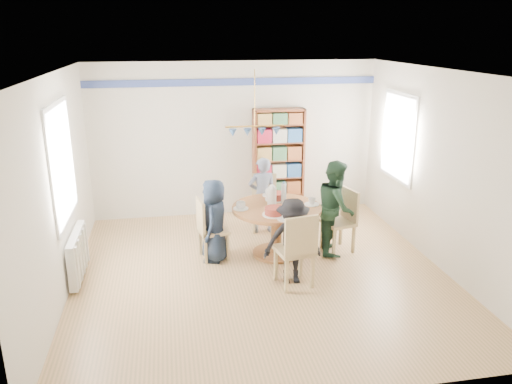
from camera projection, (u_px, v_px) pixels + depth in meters
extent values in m
plane|color=tan|center=(261.00, 274.00, 6.84)|extent=(5.00, 5.00, 0.00)
plane|color=white|center=(262.00, 72.00, 6.01)|extent=(5.00, 5.00, 0.00)
plane|color=silver|center=(235.00, 140.00, 8.77)|extent=(5.00, 0.00, 5.00)
plane|color=silver|center=(318.00, 264.00, 4.08)|extent=(5.00, 0.00, 5.00)
plane|color=silver|center=(58.00, 190.00, 6.00)|extent=(0.00, 5.00, 5.00)
plane|color=silver|center=(440.00, 170.00, 6.84)|extent=(0.00, 5.00, 5.00)
cube|color=navy|center=(234.00, 82.00, 8.44)|extent=(5.00, 0.02, 0.12)
cube|color=white|center=(61.00, 163.00, 6.21)|extent=(0.03, 1.32, 1.52)
cube|color=white|center=(63.00, 163.00, 6.21)|extent=(0.01, 1.20, 1.40)
cube|color=white|center=(398.00, 137.00, 8.00)|extent=(0.03, 1.12, 1.42)
cube|color=white|center=(397.00, 137.00, 7.99)|extent=(0.01, 1.00, 1.30)
cylinder|color=gold|center=(255.00, 98.00, 6.59)|extent=(0.01, 0.01, 0.75)
cylinder|color=gold|center=(255.00, 126.00, 6.71)|extent=(0.80, 0.02, 0.02)
cone|color=#3A63A2|center=(233.00, 133.00, 6.68)|extent=(0.11, 0.11, 0.10)
cone|color=#3A63A2|center=(247.00, 132.00, 6.72)|extent=(0.11, 0.11, 0.10)
cone|color=#3A63A2|center=(262.00, 132.00, 6.75)|extent=(0.11, 0.11, 0.10)
cone|color=#3A63A2|center=(276.00, 131.00, 6.78)|extent=(0.11, 0.11, 0.10)
cube|color=silver|center=(78.00, 254.00, 6.60)|extent=(0.10, 1.00, 0.60)
cube|color=silver|center=(78.00, 267.00, 6.24)|extent=(0.02, 0.06, 0.56)
cube|color=silver|center=(80.00, 261.00, 6.43)|extent=(0.02, 0.06, 0.56)
cube|color=silver|center=(83.00, 254.00, 6.61)|extent=(0.02, 0.06, 0.56)
cube|color=silver|center=(85.00, 248.00, 6.80)|extent=(0.02, 0.06, 0.56)
cube|color=silver|center=(87.00, 242.00, 6.99)|extent=(0.02, 0.06, 0.56)
cylinder|color=brown|center=(277.00, 208.00, 7.22)|extent=(1.30, 1.30, 0.05)
cylinder|color=brown|center=(276.00, 232.00, 7.33)|extent=(0.16, 0.16, 0.70)
cylinder|color=brown|center=(276.00, 253.00, 7.43)|extent=(0.70, 0.70, 0.04)
cube|color=#CEB47E|center=(213.00, 230.00, 7.19)|extent=(0.46, 0.46, 0.05)
cube|color=#CEB47E|center=(201.00, 216.00, 7.06)|extent=(0.10, 0.40, 0.48)
cube|color=#CEB47E|center=(228.00, 247.00, 7.17)|extent=(0.04, 0.04, 0.41)
cube|color=#CEB47E|center=(222.00, 239.00, 7.46)|extent=(0.04, 0.04, 0.41)
cube|color=#CEB47E|center=(206.00, 251.00, 7.06)|extent=(0.04, 0.04, 0.41)
cube|color=#CEB47E|center=(200.00, 242.00, 7.36)|extent=(0.04, 0.04, 0.41)
cube|color=#CEB47E|center=(338.00, 223.00, 7.43)|extent=(0.51, 0.51, 0.05)
cube|color=#CEB47E|center=(350.00, 205.00, 7.43)|extent=(0.14, 0.42, 0.50)
cube|color=#CEB47E|center=(322.00, 235.00, 7.58)|extent=(0.05, 0.05, 0.43)
cube|color=#CEB47E|center=(334.00, 243.00, 7.29)|extent=(0.05, 0.05, 0.43)
cube|color=#CEB47E|center=(341.00, 231.00, 7.72)|extent=(0.05, 0.05, 0.43)
cube|color=#CEB47E|center=(353.00, 239.00, 7.42)|extent=(0.05, 0.05, 0.43)
cube|color=#CEB47E|center=(264.00, 205.00, 8.21)|extent=(0.48, 0.48, 0.05)
cube|color=#CEB47E|center=(264.00, 188.00, 8.31)|extent=(0.41, 0.12, 0.49)
cube|color=#CEB47E|center=(254.00, 222.00, 8.13)|extent=(0.05, 0.05, 0.42)
cube|color=#CEB47E|center=(274.00, 222.00, 8.12)|extent=(0.05, 0.05, 0.42)
cube|color=#CEB47E|center=(254.00, 215.00, 8.44)|extent=(0.05, 0.05, 0.42)
cube|color=#CEB47E|center=(274.00, 215.00, 8.44)|extent=(0.05, 0.05, 0.42)
cube|color=#CEB47E|center=(294.00, 250.00, 6.42)|extent=(0.52, 0.52, 0.05)
cube|color=#CEB47E|center=(302.00, 237.00, 6.15)|extent=(0.45, 0.12, 0.53)
cube|color=#CEB47E|center=(301.00, 260.00, 6.72)|extent=(0.05, 0.05, 0.46)
cube|color=#CEB47E|center=(276.00, 264.00, 6.60)|extent=(0.05, 0.05, 0.46)
cube|color=#CEB47E|center=(313.00, 272.00, 6.39)|extent=(0.05, 0.05, 0.46)
cube|color=#CEB47E|center=(287.00, 276.00, 6.27)|extent=(0.05, 0.05, 0.46)
imported|color=#162132|center=(214.00, 220.00, 7.08)|extent=(0.51, 0.66, 1.21)
imported|color=#193321|center=(336.00, 207.00, 7.34)|extent=(0.68, 0.79, 1.40)
imported|color=gray|center=(262.00, 195.00, 8.08)|extent=(0.47, 0.32, 1.26)
imported|color=black|center=(292.00, 241.00, 6.44)|extent=(0.78, 0.48, 1.16)
cube|color=brown|center=(254.00, 163.00, 8.79)|extent=(0.04, 0.27, 1.90)
cube|color=brown|center=(302.00, 161.00, 8.94)|extent=(0.04, 0.27, 1.90)
cube|color=brown|center=(279.00, 110.00, 8.58)|extent=(0.90, 0.27, 0.04)
cube|color=brown|center=(278.00, 211.00, 9.15)|extent=(0.90, 0.27, 0.05)
cube|color=brown|center=(277.00, 161.00, 8.98)|extent=(0.90, 0.02, 1.90)
cube|color=brown|center=(278.00, 194.00, 9.04)|extent=(0.85, 0.25, 0.02)
cube|color=brown|center=(278.00, 177.00, 8.95)|extent=(0.85, 0.25, 0.02)
cube|color=brown|center=(278.00, 160.00, 8.85)|extent=(0.85, 0.25, 0.02)
cube|color=brown|center=(279.00, 142.00, 8.75)|extent=(0.85, 0.25, 0.02)
cube|color=brown|center=(279.00, 124.00, 8.66)|extent=(0.85, 0.25, 0.02)
cube|color=maroon|center=(263.00, 205.00, 9.04)|extent=(0.25, 0.20, 0.24)
cube|color=silver|center=(278.00, 204.00, 9.09)|extent=(0.25, 0.20, 0.24)
cube|color=#295797|center=(292.00, 203.00, 9.13)|extent=(0.25, 0.20, 0.24)
cube|color=#B18946|center=(263.00, 188.00, 8.94)|extent=(0.25, 0.20, 0.24)
cube|color=#396742|center=(278.00, 187.00, 8.99)|extent=(0.25, 0.20, 0.24)
cube|color=#964E28|center=(293.00, 186.00, 9.03)|extent=(0.25, 0.20, 0.24)
cube|color=maroon|center=(264.00, 171.00, 8.85)|extent=(0.25, 0.20, 0.24)
cube|color=silver|center=(278.00, 170.00, 8.89)|extent=(0.25, 0.20, 0.24)
cube|color=#295797|center=(293.00, 170.00, 8.94)|extent=(0.25, 0.20, 0.24)
cube|color=#B18946|center=(264.00, 154.00, 8.75)|extent=(0.25, 0.20, 0.24)
cube|color=#396742|center=(279.00, 153.00, 8.79)|extent=(0.25, 0.20, 0.24)
cube|color=#964E28|center=(294.00, 152.00, 8.84)|extent=(0.25, 0.20, 0.24)
cube|color=maroon|center=(264.00, 136.00, 8.65)|extent=(0.25, 0.20, 0.24)
cube|color=silver|center=(279.00, 135.00, 8.70)|extent=(0.25, 0.20, 0.24)
cube|color=#295797|center=(294.00, 135.00, 8.74)|extent=(0.25, 0.20, 0.24)
cube|color=#B18946|center=(264.00, 119.00, 8.56)|extent=(0.25, 0.20, 0.20)
cube|color=#396742|center=(279.00, 118.00, 8.61)|extent=(0.25, 0.20, 0.20)
cube|color=#964E28|center=(294.00, 118.00, 8.65)|extent=(0.25, 0.20, 0.20)
cylinder|color=white|center=(272.00, 196.00, 7.24)|extent=(0.13, 0.13, 0.26)
sphere|color=white|center=(272.00, 188.00, 7.20)|extent=(0.10, 0.10, 0.10)
cylinder|color=silver|center=(284.00, 193.00, 7.31)|extent=(0.08, 0.08, 0.31)
cylinder|color=#3A63A2|center=(284.00, 183.00, 7.26)|extent=(0.03, 0.03, 0.03)
cylinder|color=white|center=(276.00, 199.00, 7.50)|extent=(0.33, 0.33, 0.01)
cylinder|color=maroon|center=(276.00, 196.00, 7.49)|extent=(0.26, 0.26, 0.10)
cylinder|color=white|center=(274.00, 215.00, 6.88)|extent=(0.33, 0.33, 0.01)
cylinder|color=maroon|center=(274.00, 211.00, 6.86)|extent=(0.26, 0.26, 0.10)
cylinder|color=white|center=(241.00, 208.00, 7.12)|extent=(0.22, 0.22, 0.01)
imported|color=white|center=(241.00, 205.00, 7.10)|extent=(0.13, 0.13, 0.11)
cylinder|color=white|center=(312.00, 204.00, 7.30)|extent=(0.22, 0.22, 0.01)
imported|color=white|center=(312.00, 201.00, 7.28)|extent=(0.11, 0.11, 0.10)
cylinder|color=white|center=(269.00, 195.00, 7.70)|extent=(0.22, 0.22, 0.01)
imported|color=white|center=(269.00, 192.00, 7.68)|extent=(0.13, 0.13, 0.11)
cylinder|color=white|center=(285.00, 219.00, 6.71)|extent=(0.22, 0.22, 0.01)
imported|color=white|center=(285.00, 216.00, 6.70)|extent=(0.11, 0.11, 0.10)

